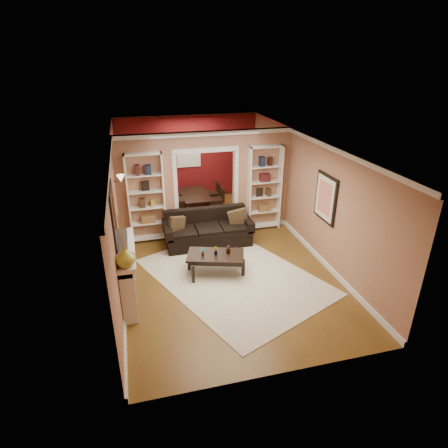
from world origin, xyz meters
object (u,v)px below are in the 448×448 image
object	(u,v)px
dining_table	(196,202)
bookshelf_left	(146,199)
coffee_table	(216,264)
bookshelf_right	(264,188)
sofa	(208,228)
fireplace	(129,274)

from	to	relation	value
dining_table	bookshelf_left	bearing A→B (deg)	138.72
coffee_table	dining_table	size ratio (longest dim) A/B	0.83
bookshelf_right	dining_table	bearing A→B (deg)	130.90
sofa	coffee_table	distance (m)	1.43
bookshelf_left	bookshelf_right	xyz separation A→B (m)	(3.10, 0.00, 0.00)
coffee_table	fireplace	distance (m)	1.94
sofa	dining_table	bearing A→B (deg)	86.71
bookshelf_right	dining_table	size ratio (longest dim) A/B	1.57
bookshelf_left	fireplace	world-z (taller)	bookshelf_left
bookshelf_left	fireplace	xyz separation A→B (m)	(-0.54, -2.53, -0.57)
coffee_table	bookshelf_right	xyz separation A→B (m)	(1.81, 1.99, 0.92)
coffee_table	sofa	bearing A→B (deg)	102.01
sofa	dining_table	size ratio (longest dim) A/B	1.50
coffee_table	dining_table	bearing A→B (deg)	103.32
coffee_table	bookshelf_right	world-z (taller)	bookshelf_right
bookshelf_right	dining_table	xyz separation A→B (m)	(-1.54, 1.78, -0.89)
dining_table	fireplace	bearing A→B (deg)	154.00
bookshelf_left	dining_table	bearing A→B (deg)	48.72
coffee_table	bookshelf_right	bearing A→B (deg)	65.16
coffee_table	dining_table	world-z (taller)	dining_table
bookshelf_left	dining_table	xyz separation A→B (m)	(1.56, 1.78, -0.89)
sofa	bookshelf_left	xyz separation A→B (m)	(-1.42, 0.58, 0.72)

